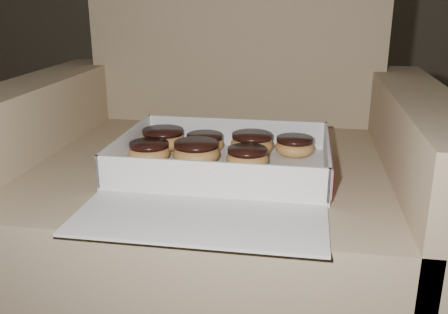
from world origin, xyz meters
The scene contains 13 objects.
armchair centered at (0.23, 0.28, 0.32)m, with size 0.98×0.82×1.02m.
bakery_box centered at (0.27, 0.10, 0.47)m, with size 0.42×0.48×0.07m.
donut_a centered at (0.11, 0.14, 0.49)m, with size 0.09×0.09×0.04m.
donut_b centered at (0.31, 0.13, 0.49)m, with size 0.08×0.08×0.04m.
donut_c centered at (0.21, 0.14, 0.49)m, with size 0.10×0.10×0.05m.
donut_d centered at (0.31, 0.23, 0.49)m, with size 0.09×0.09×0.05m.
donut_e centered at (0.12, 0.22, 0.49)m, with size 0.10×0.10×0.05m.
donut_f centered at (0.21, 0.22, 0.49)m, with size 0.08×0.08×0.04m.
donut_g centered at (0.40, 0.23, 0.49)m, with size 0.08×0.08×0.04m.
crumb_a centered at (0.39, 0.13, 0.47)m, with size 0.01×0.01×0.00m, color black.
crumb_b centered at (0.17, 0.12, 0.47)m, with size 0.01×0.01×0.00m, color black.
crumb_c centered at (0.08, 0.01, 0.47)m, with size 0.01×0.01×0.00m, color black.
crumb_d centered at (0.09, 0.10, 0.47)m, with size 0.01×0.01×0.00m, color black.
Camera 1 is at (0.42, -0.80, 0.80)m, focal length 40.00 mm.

